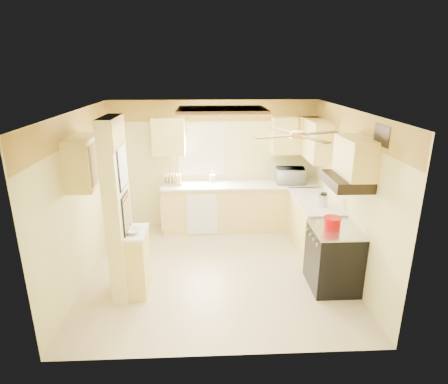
{
  "coord_description": "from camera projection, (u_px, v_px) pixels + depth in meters",
  "views": [
    {
      "loc": [
        -0.14,
        -5.3,
        3.08
      ],
      "look_at": [
        0.13,
        0.35,
        1.19
      ],
      "focal_mm": 30.0,
      "sensor_mm": 36.0,
      "label": 1
    }
  ],
  "objects": [
    {
      "name": "wall_left",
      "position": [
        82.0,
        198.0,
        5.52
      ],
      "size": [
        0.0,
        3.8,
        3.8
      ],
      "primitive_type": "plane",
      "rotation": [
        1.57,
        0.0,
        1.57
      ],
      "color": "#E8DA8D",
      "rests_on": "floor"
    },
    {
      "name": "poster_nashville",
      "position": [
        126.0,
        214.0,
        5.05
      ],
      "size": [
        0.02,
        0.42,
        0.57
      ],
      "color": "black",
      "rests_on": "partition_column"
    },
    {
      "name": "dutch_oven",
      "position": [
        332.0,
        223.0,
        5.27
      ],
      "size": [
        0.25,
        0.25,
        0.17
      ],
      "color": "#AF0706",
      "rests_on": "stove"
    },
    {
      "name": "vent_grate",
      "position": [
        382.0,
        135.0,
        4.51
      ],
      "size": [
        0.02,
        0.4,
        0.25
      ],
      "primitive_type": "cube",
      "color": "black",
      "rests_on": "wall_right"
    },
    {
      "name": "microwave",
      "position": [
        291.0,
        176.0,
        7.24
      ],
      "size": [
        0.56,
        0.4,
        0.3
      ],
      "primitive_type": "imported",
      "rotation": [
        0.0,
        0.0,
        3.07
      ],
      "color": "white",
      "rests_on": "countertop_back"
    },
    {
      "name": "utensil_crock",
      "position": [
        212.0,
        178.0,
        7.34
      ],
      "size": [
        0.11,
        0.11,
        0.22
      ],
      "color": "white",
      "rests_on": "countertop_back"
    },
    {
      "name": "range_hood",
      "position": [
        346.0,
        181.0,
        5.05
      ],
      "size": [
        0.5,
        0.76,
        0.14
      ],
      "primitive_type": "cube",
      "color": "black",
      "rests_on": "upper_cab_over_stove"
    },
    {
      "name": "upper_cab_back_right",
      "position": [
        295.0,
        135.0,
        7.12
      ],
      "size": [
        0.9,
        0.35,
        0.7
      ],
      "primitive_type": "cube",
      "color": "#F2D877",
      "rests_on": "wall_back"
    },
    {
      "name": "partition_column",
      "position": [
        118.0,
        211.0,
        5.03
      ],
      "size": [
        0.2,
        0.7,
        2.5
      ],
      "primitive_type": "cube",
      "color": "#E8DA8D",
      "rests_on": "floor"
    },
    {
      "name": "partition_ledge",
      "position": [
        139.0,
        263.0,
        5.29
      ],
      "size": [
        0.25,
        0.55,
        0.9
      ],
      "primitive_type": "cube",
      "color": "#F2D877",
      "rests_on": "floor"
    },
    {
      "name": "dish_rack",
      "position": [
        173.0,
        180.0,
        7.19
      ],
      "size": [
        0.35,
        0.27,
        0.2
      ],
      "color": "#D7AF7C",
      "rests_on": "countertop_back"
    },
    {
      "name": "poster_menu",
      "position": [
        122.0,
        167.0,
        4.84
      ],
      "size": [
        0.02,
        0.42,
        0.57
      ],
      "color": "black",
      "rests_on": "partition_column"
    },
    {
      "name": "upper_cab_back_left",
      "position": [
        169.0,
        136.0,
        7.02
      ],
      "size": [
        0.6,
        0.35,
        0.7
      ],
      "primitive_type": "cube",
      "color": "#F2D877",
      "rests_on": "wall_back"
    },
    {
      "name": "wall_front",
      "position": [
        222.0,
        256.0,
        3.81
      ],
      "size": [
        4.0,
        0.0,
        4.0
      ],
      "primitive_type": "plane",
      "rotation": [
        -1.57,
        0.0,
        0.0
      ],
      "color": "#E8DA8D",
      "rests_on": "floor"
    },
    {
      "name": "lower_cabinets_back",
      "position": [
        240.0,
        207.0,
        7.4
      ],
      "size": [
        3.0,
        0.6,
        0.9
      ],
      "primitive_type": "cube",
      "color": "#F2D877",
      "rests_on": "floor"
    },
    {
      "name": "floor",
      "position": [
        217.0,
        269.0,
        6.01
      ],
      "size": [
        4.0,
        4.0,
        0.0
      ],
      "primitive_type": "plane",
      "color": "tan",
      "rests_on": "ground"
    },
    {
      "name": "wall_back",
      "position": [
        214.0,
        164.0,
        7.41
      ],
      "size": [
        4.0,
        0.0,
        4.0
      ],
      "primitive_type": "plane",
      "rotation": [
        1.57,
        0.0,
        0.0
      ],
      "color": "#E8DA8D",
      "rests_on": "floor"
    },
    {
      "name": "dishwasher_panel",
      "position": [
        202.0,
        215.0,
        7.08
      ],
      "size": [
        0.58,
        0.02,
        0.8
      ],
      "primitive_type": "cube",
      "color": "white",
      "rests_on": "lower_cabinets_back"
    },
    {
      "name": "wall_right",
      "position": [
        348.0,
        194.0,
        5.7
      ],
      "size": [
        0.0,
        3.8,
        3.8
      ],
      "primitive_type": "plane",
      "rotation": [
        1.57,
        0.0,
        -1.57
      ],
      "color": "#E8DA8D",
      "rests_on": "floor"
    },
    {
      "name": "lower_cabinets_right",
      "position": [
        314.0,
        226.0,
        6.51
      ],
      "size": [
        0.6,
        1.4,
        0.9
      ],
      "primitive_type": "cube",
      "color": "#F2D877",
      "rests_on": "floor"
    },
    {
      "name": "upper_cab_left_wall",
      "position": [
        83.0,
        162.0,
        5.1
      ],
      "size": [
        0.35,
        0.75,
        0.7
      ],
      "primitive_type": "cube",
      "color": "#F2D877",
      "rests_on": "wall_left"
    },
    {
      "name": "countertop_back",
      "position": [
        240.0,
        185.0,
        7.24
      ],
      "size": [
        3.04,
        0.64,
        0.04
      ],
      "primitive_type": "cube",
      "color": "silver",
      "rests_on": "lower_cabinets_back"
    },
    {
      "name": "wallpaper_border",
      "position": [
        214.0,
        111.0,
        7.06
      ],
      "size": [
        4.0,
        0.02,
        0.4
      ],
      "primitive_type": "cube",
      "color": "yellow",
      "rests_on": "wall_back"
    },
    {
      "name": "bowl",
      "position": [
        133.0,
        231.0,
        5.08
      ],
      "size": [
        0.25,
        0.25,
        0.05
      ],
      "primitive_type": "imported",
      "rotation": [
        0.0,
        0.0,
        -0.14
      ],
      "color": "white",
      "rests_on": "ledge_top"
    },
    {
      "name": "stove",
      "position": [
        333.0,
        258.0,
        5.41
      ],
      "size": [
        0.68,
        0.77,
        0.92
      ],
      "color": "black",
      "rests_on": "floor"
    },
    {
      "name": "ledge_top",
      "position": [
        136.0,
        233.0,
        5.14
      ],
      "size": [
        0.28,
        0.58,
        0.04
      ],
      "primitive_type": "cube",
      "color": "silver",
      "rests_on": "partition_ledge"
    },
    {
      "name": "countertop_right",
      "position": [
        315.0,
        201.0,
        6.36
      ],
      "size": [
        0.64,
        1.44,
        0.04
      ],
      "primitive_type": "cube",
      "color": "silver",
      "rests_on": "lower_cabinets_right"
    },
    {
      "name": "window",
      "position": [
        201.0,
        150.0,
        7.29
      ],
      "size": [
        0.92,
        0.02,
        1.02
      ],
      "color": "white",
      "rests_on": "wall_back"
    },
    {
      "name": "upper_cab_right",
      "position": [
        316.0,
        140.0,
        6.69
      ],
      "size": [
        0.35,
        1.0,
        0.7
      ],
      "primitive_type": "cube",
      "color": "#F2D877",
      "rests_on": "wall_right"
    },
    {
      "name": "kettle",
      "position": [
        323.0,
        200.0,
        6.01
      ],
      "size": [
        0.15,
        0.15,
        0.23
      ],
      "color": "silver",
      "rests_on": "countertop_right"
    },
    {
      "name": "upper_cab_over_stove",
      "position": [
        355.0,
        157.0,
        4.95
      ],
      "size": [
        0.35,
        0.76,
        0.52
      ],
      "primitive_type": "cube",
      "color": "#F2D877",
      "rests_on": "wall_right"
    },
    {
      "name": "ceiling_light_panel",
      "position": [
        222.0,
        110.0,
        5.71
      ],
      "size": [
        1.35,
        0.95,
        0.06
      ],
      "color": "brown",
      "rests_on": "ceiling"
    },
    {
      "name": "ceiling",
      "position": [
        216.0,
        111.0,
        5.21
      ],
      "size": [
        4.0,
        4.0,
        0.0
      ],
      "primitive_type": "plane",
      "rotation": [
        3.14,
        0.0,
        0.0
      ],
      "color": "white",
      "rests_on": "wall_back"
    },
    {
      "name": "ceiling_fan",
      "position": [
        298.0,
        134.0,
        4.66
      ],
      "size": [
        1.15,
        1.15,
        0.26
      ],
      "color": "gold",
      "rests_on": "ceiling"
    }
  ]
}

